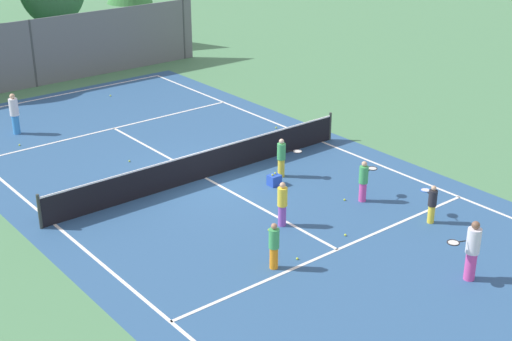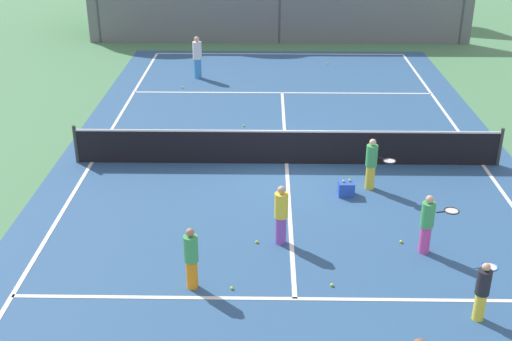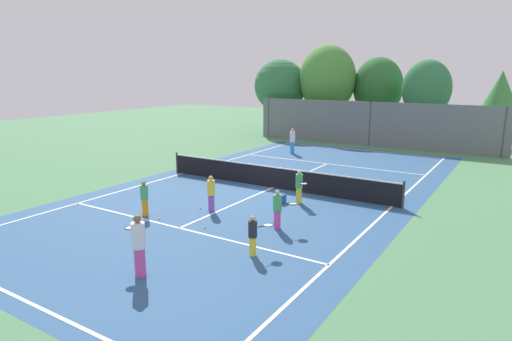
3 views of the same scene
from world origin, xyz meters
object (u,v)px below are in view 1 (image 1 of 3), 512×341
player_5 (432,203)px  tennis_ball_1 (129,161)px  player_1 (282,204)px  tennis_ball_2 (110,96)px  tennis_ball_4 (19,145)px  tennis_ball_7 (269,230)px  player_6 (364,180)px  player_4 (282,157)px  tennis_ball_6 (345,235)px  tennis_ball_5 (297,259)px  player_3 (274,245)px  tennis_ball_3 (276,128)px  tennis_ball_0 (345,200)px  player_2 (472,250)px  ball_crate (274,180)px  player_0 (15,113)px

player_5 → tennis_ball_1: 10.89m
player_1 → player_5: size_ratio=1.16×
tennis_ball_2 → tennis_ball_4: bearing=-149.0°
player_1 → tennis_ball_7: player_1 is taller
player_6 → tennis_ball_7: size_ratio=20.70×
player_5 → tennis_ball_7: player_5 is taller
player_4 → tennis_ball_6: size_ratio=20.84×
tennis_ball_1 → tennis_ball_5: size_ratio=1.00×
player_1 → player_3: (-1.78, -1.73, -0.03)m
player_3 → tennis_ball_1: player_3 is taller
tennis_ball_5 → tennis_ball_1: bearing=90.4°
tennis_ball_2 → tennis_ball_3: size_ratio=1.00×
tennis_ball_0 → tennis_ball_3: 7.08m
tennis_ball_2 → player_2: bearing=-91.3°
player_2 → player_6: (1.32, 5.00, -0.16)m
ball_crate → tennis_ball_5: size_ratio=6.45×
player_0 → tennis_ball_6: player_0 is taller
tennis_ball_0 → tennis_ball_6: same height
ball_crate → player_6: bearing=-62.4°
player_6 → tennis_ball_2: player_6 is taller
tennis_ball_0 → tennis_ball_4: same height
player_1 → tennis_ball_1: (-1.06, 7.19, -0.68)m
player_3 → tennis_ball_7: size_ratio=20.18×
tennis_ball_1 → player_2: bearing=-77.2°
player_1 → player_2: size_ratio=0.83×
tennis_ball_0 → tennis_ball_2: 14.65m
tennis_ball_2 → tennis_ball_6: (-1.24, -16.34, 0.00)m
tennis_ball_5 → tennis_ball_7: 1.83m
player_6 → tennis_ball_3: bearing=72.0°
player_3 → player_6: (4.89, 1.40, 0.03)m
player_4 → player_5: (1.23, -5.39, -0.08)m
player_0 → tennis_ball_2: player_0 is taller
player_2 → tennis_ball_6: (-0.80, 3.67, -0.83)m
player_3 → tennis_ball_1: bearing=85.4°
tennis_ball_5 → player_1: bearing=61.0°
player_0 → player_6: size_ratio=1.21×
player_4 → tennis_ball_0: (0.30, -2.73, -0.68)m
player_6 → tennis_ball_0: bearing=140.6°
player_1 → tennis_ball_1: 7.30m
player_0 → ball_crate: size_ratio=3.88×
player_5 → tennis_ball_4: 15.58m
tennis_ball_1 → tennis_ball_5: (0.06, -8.99, 0.00)m
tennis_ball_4 → player_0: bearing=71.3°
tennis_ball_4 → player_5: bearing=-62.8°
tennis_ball_1 → tennis_ball_3: bearing=-5.4°
player_5 → player_6: bearing=102.0°
tennis_ball_3 → tennis_ball_5: bearing=-127.2°
ball_crate → tennis_ball_7: 3.28m
player_2 → player_3: bearing=134.8°
tennis_ball_0 → tennis_ball_3: (2.69, 6.55, 0.00)m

